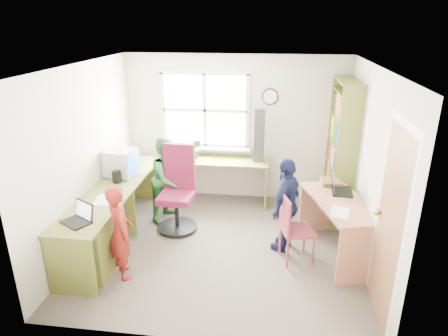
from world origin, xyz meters
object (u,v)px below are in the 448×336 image
object	(u,v)px
person_green	(168,179)
wooden_chair	(292,226)
right_desk	(339,216)
potted_plant	(196,149)
bookshelf	(341,154)
l_desk	(119,221)
person_navy	(286,205)
laptop_right	(338,188)
crt_monitor	(121,163)
laptop_left	(79,217)
swivel_chair	(178,194)
cd_tower	(259,135)
person_red	(120,232)

from	to	relation	value
person_green	wooden_chair	bearing A→B (deg)	-95.22
right_desk	potted_plant	xyz separation A→B (m)	(-2.12, 1.41, 0.36)
person_green	bookshelf	bearing A→B (deg)	-58.41
l_desk	person_navy	size ratio (longest dim) A/B	2.32
laptop_right	potted_plant	distance (m)	2.41
crt_monitor	potted_plant	world-z (taller)	crt_monitor
right_desk	laptop_right	bearing A→B (deg)	73.75
laptop_left	potted_plant	size ratio (longest dim) A/B	1.27
wooden_chair	potted_plant	world-z (taller)	potted_plant
right_desk	laptop_right	distance (m)	0.39
l_desk	person_green	distance (m)	1.13
bookshelf	swivel_chair	distance (m)	2.50
bookshelf	person_green	distance (m)	2.63
right_desk	crt_monitor	size ratio (longest dim) A/B	3.12
person_green	l_desk	bearing A→B (deg)	-178.21
swivel_chair	cd_tower	bearing A→B (deg)	43.83
l_desk	right_desk	size ratio (longest dim) A/B	2.04
right_desk	person_red	size ratio (longest dim) A/B	1.25
bookshelf	person_red	size ratio (longest dim) A/B	1.81
person_navy	crt_monitor	bearing A→B (deg)	-76.92
l_desk	bookshelf	distance (m)	3.35
swivel_chair	laptop_left	size ratio (longest dim) A/B	3.02
laptop_left	person_navy	world-z (taller)	person_navy
l_desk	laptop_right	bearing A→B (deg)	11.78
swivel_chair	l_desk	bearing A→B (deg)	-125.91
potted_plant	person_red	xyz separation A→B (m)	(-0.47, -2.20, -0.33)
laptop_right	right_desk	bearing A→B (deg)	-176.00
bookshelf	swivel_chair	size ratio (longest dim) A/B	1.69
potted_plant	laptop_right	bearing A→B (deg)	-28.02
wooden_chair	laptop_left	size ratio (longest dim) A/B	2.16
bookshelf	person_navy	size ratio (longest dim) A/B	1.65
crt_monitor	person_navy	size ratio (longest dim) A/B	0.36
laptop_left	cd_tower	world-z (taller)	cd_tower
right_desk	laptop_left	world-z (taller)	laptop_left
person_red	person_green	size ratio (longest dim) A/B	0.90
l_desk	potted_plant	distance (m)	1.91
person_navy	laptop_left	bearing A→B (deg)	-44.19
wooden_chair	person_red	bearing A→B (deg)	-179.84
cd_tower	person_red	bearing A→B (deg)	-130.46
swivel_chair	person_green	world-z (taller)	person_green
right_desk	person_red	bearing A→B (deg)	-179.19
bookshelf	right_desk	bearing A→B (deg)	-97.02
wooden_chair	person_green	world-z (taller)	person_green
right_desk	wooden_chair	distance (m)	0.63
swivel_chair	person_navy	world-z (taller)	person_navy
l_desk	person_red	world-z (taller)	person_red
bookshelf	potted_plant	bearing A→B (deg)	173.78
l_desk	laptop_left	world-z (taller)	laptop_left
right_desk	swivel_chair	xyz separation A→B (m)	(-2.21, 0.46, -0.02)
bookshelf	potted_plant	size ratio (longest dim) A/B	6.47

